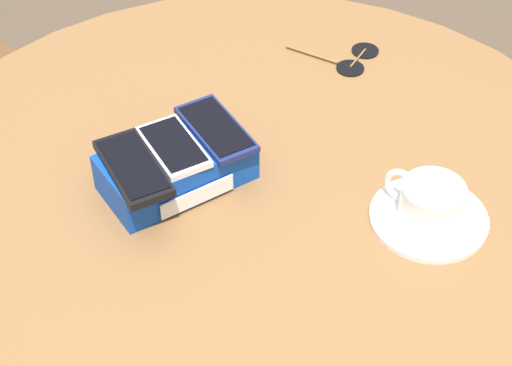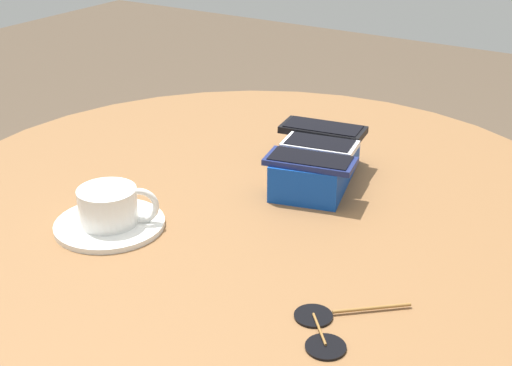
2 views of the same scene
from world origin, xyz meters
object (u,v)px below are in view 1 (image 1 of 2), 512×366
at_px(saucer, 429,218).
at_px(sunglasses, 353,59).
at_px(phone_white, 173,147).
at_px(phone_box, 177,167).
at_px(round_table, 256,247).
at_px(phone_navy, 216,129).
at_px(coffee_cup, 430,201).
at_px(phone_black, 133,168).

distance_m(saucer, sunglasses, 0.37).
bearing_deg(phone_white, phone_box, -75.05).
height_order(round_table, phone_box, phone_box).
xyz_separation_m(round_table, saucer, (0.20, -0.12, 0.11)).
relative_size(phone_white, phone_navy, 0.86).
height_order(saucer, sunglasses, saucer).
distance_m(phone_white, saucer, 0.35).
relative_size(phone_white, coffee_cup, 1.19).
bearing_deg(phone_box, phone_black, -160.69).
height_order(phone_white, coffee_cup, phone_white).
distance_m(phone_box, saucer, 0.35).
distance_m(phone_black, coffee_cup, 0.39).
height_order(phone_box, sunglasses, phone_box).
height_order(round_table, phone_white, phone_white).
bearing_deg(sunglasses, round_table, -134.95).
bearing_deg(phone_white, phone_navy, 15.52).
bearing_deg(saucer, sunglasses, 82.40).
bearing_deg(sunglasses, coffee_cup, -97.90).
bearing_deg(phone_white, sunglasses, 28.92).
bearing_deg(phone_navy, round_table, -67.02).
bearing_deg(sunglasses, phone_black, -151.91).
bearing_deg(round_table, saucer, -30.94).
xyz_separation_m(phone_box, phone_navy, (0.06, 0.02, 0.03)).
xyz_separation_m(saucer, sunglasses, (0.05, 0.37, -0.00)).
distance_m(phone_box, phone_white, 0.03).
relative_size(coffee_cup, sunglasses, 0.73).
distance_m(round_table, sunglasses, 0.37).
bearing_deg(phone_box, coffee_cup, -30.25).
bearing_deg(phone_white, phone_black, -156.94).
xyz_separation_m(saucer, coffee_cup, (-0.00, 0.00, 0.03)).
bearing_deg(phone_box, saucer, -30.48).
bearing_deg(sunglasses, phone_navy, -148.38).
xyz_separation_m(phone_navy, saucer, (0.23, -0.20, -0.06)).
xyz_separation_m(phone_box, phone_black, (-0.06, -0.02, 0.04)).
height_order(phone_box, phone_navy, phone_navy).
distance_m(coffee_cup, sunglasses, 0.37).
height_order(phone_black, phone_navy, phone_black).
height_order(phone_white, phone_navy, same).
xyz_separation_m(phone_navy, sunglasses, (0.28, 0.17, -0.06)).
xyz_separation_m(phone_black, phone_navy, (0.13, 0.04, -0.00)).
xyz_separation_m(phone_box, sunglasses, (0.35, 0.20, -0.03)).
distance_m(phone_black, saucer, 0.40).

